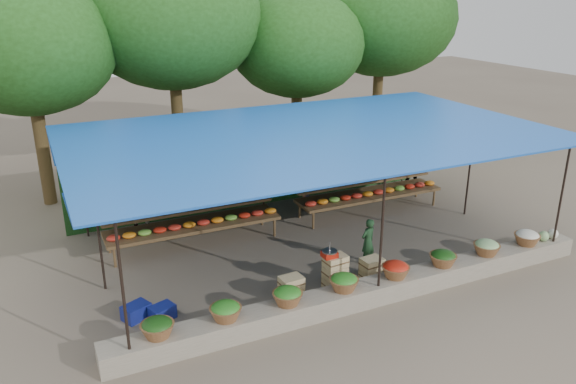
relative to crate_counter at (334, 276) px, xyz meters
name	(u,v)px	position (x,y,z in m)	size (l,w,h in m)	color
ground	(310,246)	(0.51, 2.04, -0.31)	(60.00, 60.00, 0.00)	brown
stone_curb	(374,291)	(0.51, -0.71, -0.11)	(10.60, 0.55, 0.40)	#706959
stall_canopy	(311,138)	(0.51, 2.10, 2.37)	(10.80, 6.60, 2.82)	black
produce_baskets	(370,276)	(0.41, -0.71, 0.25)	(8.98, 0.58, 0.34)	brown
netting_backdrop	(260,162)	(0.51, 5.19, 0.94)	(10.60, 0.06, 2.50)	#1D491A
tree_row	(236,28)	(1.01, 8.13, 4.39)	(16.51, 5.50, 7.12)	#3B2C15
fruit_table_left	(193,220)	(-1.98, 3.39, 0.30)	(4.21, 0.95, 0.93)	#4C331E
fruit_table_right	(369,190)	(3.02, 3.39, 0.30)	(4.21, 0.95, 0.93)	#4C331E
crate_counter	(334,276)	(0.00, 0.00, 0.00)	(2.38, 0.37, 0.77)	tan
weighing_scale	(330,253)	(-0.12, 0.00, 0.54)	(0.31, 0.31, 0.33)	red
vendor_seated	(368,241)	(1.26, 0.70, 0.23)	(0.40, 0.26, 1.08)	#1B3C1F
customer_left	(142,206)	(-2.99, 4.41, 0.46)	(0.75, 0.59, 1.55)	slate
customer_mid	(309,182)	(1.61, 4.27, 0.46)	(1.00, 0.58, 1.55)	slate
customer_right	(413,162)	(5.18, 4.29, 0.57)	(1.04, 0.43, 1.77)	slate
blue_crate_front	(162,312)	(-3.47, 0.42, -0.18)	(0.45, 0.32, 0.27)	navy
blue_crate_back	(136,312)	(-3.91, 0.63, -0.16)	(0.49, 0.35, 0.29)	navy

